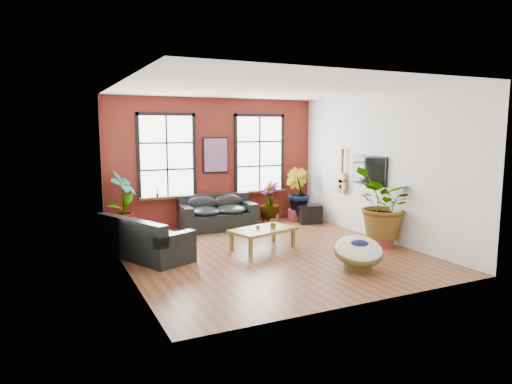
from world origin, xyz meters
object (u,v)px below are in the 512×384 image
Objects in this scene: sofa_back at (217,214)px; papasan_chair at (358,252)px; sofa_left at (143,239)px; coffee_table at (263,231)px.

sofa_back is 1.67× the size of papasan_chair.
coffee_table is (2.56, -0.45, 0.02)m from sofa_left.
sofa_left reaches higher than coffee_table.
sofa_back reaches higher than papasan_chair.
papasan_chair is (1.14, -4.56, -0.05)m from sofa_back.
sofa_left is 1.95× the size of papasan_chair.
coffee_table is at bearing -123.86° from sofa_left.
coffee_table is 1.31× the size of papasan_chair.
sofa_left is at bearing 165.96° from papasan_chair.
sofa_back reaches higher than sofa_left.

